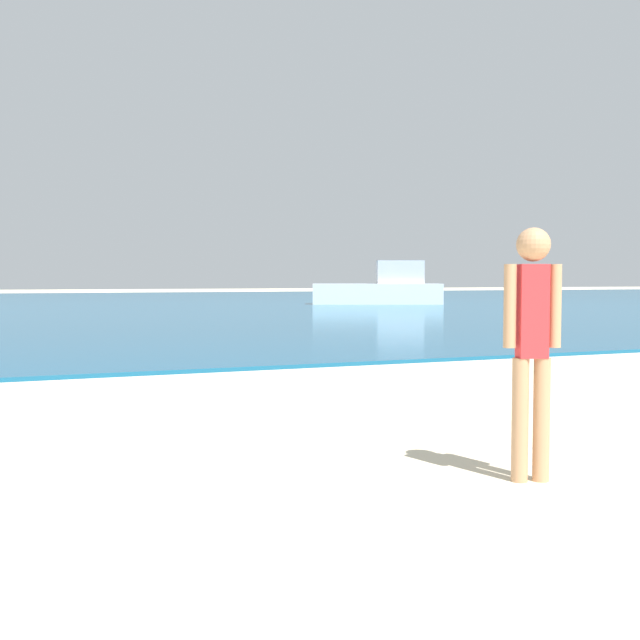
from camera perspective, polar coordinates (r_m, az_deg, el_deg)
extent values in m
cube|color=#14567F|center=(40.04, -17.75, 1.19)|extent=(160.00, 60.00, 0.06)
cylinder|color=tan|center=(4.93, 16.40, -7.24)|extent=(0.10, 0.10, 0.77)
cylinder|color=tan|center=(4.89, 14.89, -7.31)|extent=(0.10, 0.10, 0.77)
cube|color=red|center=(4.84, 15.77, 0.64)|extent=(0.20, 0.16, 0.58)
sphere|color=tan|center=(4.84, 15.84, 5.51)|extent=(0.21, 0.21, 0.21)
cylinder|color=tan|center=(4.89, 17.34, 1.02)|extent=(0.08, 0.08, 0.52)
cylinder|color=tan|center=(4.79, 14.17, 1.03)|extent=(0.08, 0.08, 0.52)
cube|color=white|center=(36.50, 4.31, 1.98)|extent=(6.45, 4.16, 0.99)
cube|color=silver|center=(36.59, 6.05, 3.62)|extent=(2.58, 2.12, 1.11)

